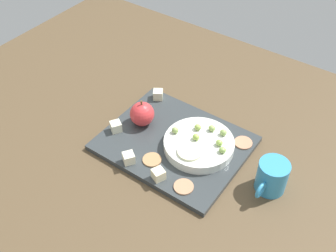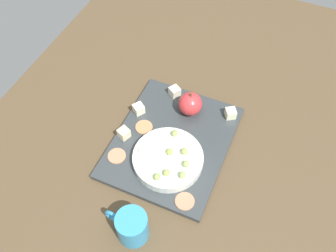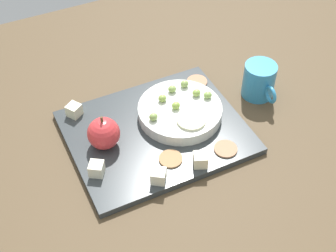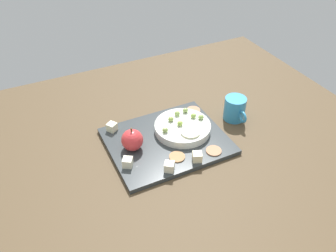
{
  "view_description": "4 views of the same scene",
  "coord_description": "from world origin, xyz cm",
  "views": [
    {
      "loc": [
        44.64,
        -62.46,
        80.74
      ],
      "look_at": [
        2.02,
        -2.11,
        10.57
      ],
      "focal_mm": 43.48,
      "sensor_mm": 36.0,
      "label": 1
    },
    {
      "loc": [
        53.66,
        18.92,
        86.93
      ],
      "look_at": [
        1.3,
        -3.79,
        7.89
      ],
      "focal_mm": 39.47,
      "sensor_mm": 36.0,
      "label": 2
    },
    {
      "loc": [
        -24.0,
        -64.36,
        77.2
      ],
      "look_at": [
        5.22,
        -4.17,
        8.47
      ],
      "focal_mm": 51.1,
      "sensor_mm": 36.0,
      "label": 3
    },
    {
      "loc": [
        -31.62,
        -74.92,
        75.53
      ],
      "look_at": [
        4.77,
        -0.28,
        9.61
      ],
      "focal_mm": 36.99,
      "sensor_mm": 36.0,
      "label": 4
    }
  ],
  "objects": [
    {
      "name": "cheese_cube_0",
      "position": [
        -1.42,
        -13.82,
        7.01
      ],
      "size": [
        3.73,
        3.73,
        2.68
      ],
      "primitive_type": "cube",
      "rotation": [
        0.0,
        0.0,
        0.96
      ],
      "color": "white",
      "rests_on": "platter"
    },
    {
      "name": "serving_dish",
      "position": [
        10.05,
        -0.41,
        6.93
      ],
      "size": [
        17.82,
        17.82,
        2.52
      ],
      "primitive_type": "cylinder",
      "color": "white",
      "rests_on": "platter"
    },
    {
      "name": "grape_4",
      "position": [
        3.46,
        -1.01,
        8.99
      ],
      "size": [
        1.78,
        1.61,
        1.6
      ],
      "primitive_type": "ellipsoid",
      "color": "#90AC58",
      "rests_on": "serving_dish"
    },
    {
      "name": "platter",
      "position": [
        3.72,
        -1.62,
        4.93
      ],
      "size": [
        35.73,
        29.06,
        1.48
      ],
      "primitive_type": "cube",
      "color": "#34393C",
      "rests_on": "table"
    },
    {
      "name": "grape_3",
      "position": [
        14.83,
        1.64,
        8.98
      ],
      "size": [
        1.78,
        1.61,
        1.57
      ],
      "primitive_type": "ellipsoid",
      "color": "#9BBF53",
      "rests_on": "serving_dish"
    },
    {
      "name": "grape_5",
      "position": [
        13.87,
        5.35,
        9.0
      ],
      "size": [
        1.78,
        1.61,
        1.61
      ],
      "primitive_type": "ellipsoid",
      "color": "#95B35E",
      "rests_on": "serving_dish"
    },
    {
      "name": "apple_whole",
      "position": [
        -7.25,
        -0.88,
        8.95
      ],
      "size": [
        6.55,
        6.55,
        6.55
      ],
      "primitive_type": "sphere",
      "color": "red",
      "rests_on": "platter"
    },
    {
      "name": "apple_stem",
      "position": [
        -7.25,
        -0.88,
        12.82
      ],
      "size": [
        0.5,
        0.5,
        1.2
      ],
      "primitive_type": "cylinder",
      "color": "brown",
      "rests_on": "apple_whole"
    },
    {
      "name": "apple_slice_0",
      "position": [
        10.23,
        -4.68,
        8.49
      ],
      "size": [
        6.0,
        6.0,
        0.6
      ],
      "primitive_type": "cylinder",
      "color": "beige",
      "rests_on": "serving_dish"
    },
    {
      "name": "cheese_cube_2",
      "position": [
        -11.22,
        -7.15,
        7.01
      ],
      "size": [
        3.7,
        3.7,
        2.68
      ],
      "primitive_type": "cube",
      "rotation": [
        0.0,
        0.0,
        1.0
      ],
      "color": "#F1ECCB",
      "rests_on": "platter"
    },
    {
      "name": "cheese_cube_1",
      "position": [
        -10.05,
        10.01,
        7.01
      ],
      "size": [
        3.7,
        3.7,
        2.68
      ],
      "primitive_type": "cube",
      "rotation": [
        0.0,
        0.0,
        0.57
      ],
      "color": "#EEF0C4",
      "rests_on": "platter"
    },
    {
      "name": "cracker_0",
      "position": [
        2.9,
        -10.18,
        5.87
      ],
      "size": [
        4.69,
        4.69,
        0.4
      ],
      "primitive_type": "cylinder",
      "color": "tan",
      "rests_on": "platter"
    },
    {
      "name": "grape_1",
      "position": [
        10.68,
        5.02,
        8.98
      ],
      "size": [
        1.78,
        1.61,
        1.58
      ],
      "primitive_type": "ellipsoid",
      "color": "#98B75D",
      "rests_on": "serving_dish"
    },
    {
      "name": "table",
      "position": [
        0.0,
        0.0,
        2.1
      ],
      "size": [
        144.82,
        107.25,
        4.19
      ],
      "primitive_type": "cube",
      "color": "brown",
      "rests_on": "ground"
    },
    {
      "name": "cracker_2",
      "position": [
        18.54,
        8.0,
        5.87
      ],
      "size": [
        4.69,
        4.69,
        0.4
      ],
      "primitive_type": "cylinder",
      "color": "tan",
      "rests_on": "platter"
    },
    {
      "name": "cracker_1",
      "position": [
        13.88,
        -12.64,
        5.87
      ],
      "size": [
        4.69,
        4.69,
        0.4
      ],
      "primitive_type": "cylinder",
      "color": "tan",
      "rests_on": "platter"
    },
    {
      "name": "cheese_cube_3",
      "position": [
        7.52,
        -13.78,
        7.01
      ],
      "size": [
        3.52,
        3.52,
        2.68
      ],
      "primitive_type": "cube",
      "rotation": [
        0.0,
        0.0,
        1.17
      ],
      "color": "#F9EDBE",
      "rests_on": "platter"
    },
    {
      "name": "cup",
      "position": [
        29.74,
        -0.53,
        8.22
      ],
      "size": [
        7.14,
        10.35,
        8.05
      ],
      "color": "#3492C5",
      "rests_on": "table"
    },
    {
      "name": "grape_6",
      "position": [
        16.68,
        -0.27,
        8.93
      ],
      "size": [
        1.78,
        1.61,
        1.48
      ],
      "primitive_type": "ellipsoid",
      "color": "#93B858",
      "rests_on": "serving_dish"
    },
    {
      "name": "grape_2",
      "position": [
        9.08,
        -0.24,
        8.99
      ],
      "size": [
        1.78,
        1.61,
        1.6
      ],
      "primitive_type": "ellipsoid",
      "color": "#9CBF4A",
      "rests_on": "serving_dish"
    },
    {
      "name": "grape_0",
      "position": [
        7.52,
        3.28,
        8.95
      ],
      "size": [
        1.78,
        1.61,
        1.52
      ],
      "primitive_type": "ellipsoid",
      "color": "#96B550",
      "rests_on": "serving_dish"
    }
  ]
}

